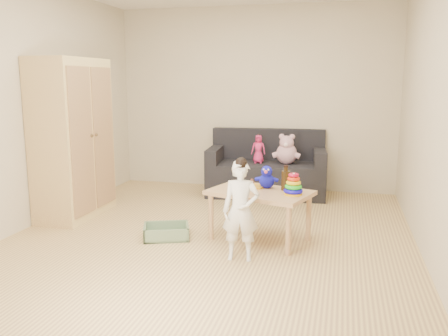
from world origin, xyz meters
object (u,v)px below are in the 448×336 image
(wardrobe, at_px, (73,139))
(toddler, at_px, (241,212))
(play_table, at_px, (260,215))
(sofa, at_px, (266,179))

(wardrobe, distance_m, toddler, 2.38)
(wardrobe, xyz_separation_m, play_table, (2.23, -0.34, -0.65))
(sofa, relative_size, play_table, 1.67)
(play_table, height_order, toddler, toddler)
(wardrobe, xyz_separation_m, toddler, (2.16, -0.89, -0.47))
(wardrobe, height_order, toddler, wardrobe)
(wardrobe, relative_size, toddler, 2.09)
(toddler, bearing_deg, play_table, 73.80)
(play_table, bearing_deg, wardrobe, 171.46)
(sofa, bearing_deg, wardrobe, -146.91)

